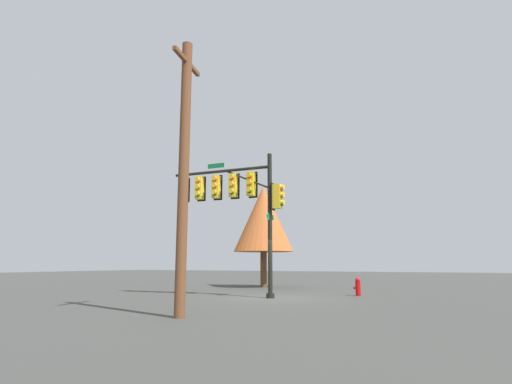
{
  "coord_description": "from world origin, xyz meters",
  "views": [
    {
      "loc": [
        -7.58,
        16.83,
        1.48
      ],
      "look_at": [
        0.88,
        -0.39,
        4.79
      ],
      "focal_mm": 29.14,
      "sensor_mm": 36.0,
      "label": 1
    }
  ],
  "objects_px": {
    "signal_pole_assembly": "(233,194)",
    "fire_hydrant": "(358,287)",
    "utility_pole": "(184,169)",
    "tree_near": "(263,219)"
  },
  "relations": [
    {
      "from": "utility_pole",
      "to": "tree_near",
      "type": "height_order",
      "value": "utility_pole"
    },
    {
      "from": "utility_pole",
      "to": "tree_near",
      "type": "xyz_separation_m",
      "value": [
        4.24,
        -14.51,
        0.13
      ]
    },
    {
      "from": "tree_near",
      "to": "signal_pole_assembly",
      "type": "bearing_deg",
      "value": 104.57
    },
    {
      "from": "fire_hydrant",
      "to": "tree_near",
      "type": "bearing_deg",
      "value": -32.78
    },
    {
      "from": "signal_pole_assembly",
      "to": "utility_pole",
      "type": "height_order",
      "value": "utility_pole"
    },
    {
      "from": "utility_pole",
      "to": "tree_near",
      "type": "relative_size",
      "value": 1.26
    },
    {
      "from": "signal_pole_assembly",
      "to": "fire_hydrant",
      "type": "relative_size",
      "value": 7.75
    },
    {
      "from": "signal_pole_assembly",
      "to": "tree_near",
      "type": "relative_size",
      "value": 1.0
    },
    {
      "from": "signal_pole_assembly",
      "to": "fire_hydrant",
      "type": "xyz_separation_m",
      "value": [
        -4.96,
        -3.04,
        -4.27
      ]
    },
    {
      "from": "signal_pole_assembly",
      "to": "fire_hydrant",
      "type": "bearing_deg",
      "value": -148.55
    }
  ]
}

